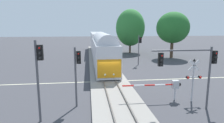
% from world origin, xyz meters
% --- Properties ---
extents(ground_plane, '(220.00, 220.00, 0.00)m').
position_xyz_m(ground_plane, '(0.00, 0.00, 0.00)').
color(ground_plane, '#3D3D42').
extents(road_centre_stripe, '(44.00, 0.20, 0.01)m').
position_xyz_m(road_centre_stripe, '(0.00, 0.00, 0.00)').
color(road_centre_stripe, beige).
rests_on(road_centre_stripe, ground).
extents(railway_track, '(4.40, 80.00, 0.32)m').
position_xyz_m(railway_track, '(0.00, 0.00, 0.10)').
color(railway_track, gray).
rests_on(railway_track, ground).
extents(commuter_train, '(3.04, 37.60, 5.16)m').
position_xyz_m(commuter_train, '(0.00, 16.70, 2.79)').
color(commuter_train, silver).
rests_on(commuter_train, railway_track).
extents(crossing_gate_near, '(5.23, 0.40, 1.80)m').
position_xyz_m(crossing_gate_near, '(4.61, -6.73, 1.39)').
color(crossing_gate_near, '#B7B7BC').
rests_on(crossing_gate_near, ground).
extents(crossing_signal_mast, '(1.36, 0.44, 3.77)m').
position_xyz_m(crossing_signal_mast, '(6.49, -7.18, 2.31)').
color(crossing_signal_mast, '#B2B2B7').
rests_on(crossing_signal_mast, ground).
extents(traffic_signal_near_left, '(0.53, 0.38, 5.57)m').
position_xyz_m(traffic_signal_near_left, '(-5.58, -9.39, 3.73)').
color(traffic_signal_near_left, '#4C4C51').
rests_on(traffic_signal_near_left, ground).
extents(traffic_signal_far_side, '(0.53, 0.38, 5.03)m').
position_xyz_m(traffic_signal_far_side, '(6.20, 9.37, 3.37)').
color(traffic_signal_far_side, '#4C4C51').
rests_on(traffic_signal_far_side, ground).
extents(traffic_signal_median, '(0.53, 0.38, 4.85)m').
position_xyz_m(traffic_signal_median, '(-3.25, -7.09, 3.26)').
color(traffic_signal_median, '#4C4C51').
rests_on(traffic_signal_median, ground).
extents(traffic_signal_near_right, '(5.12, 0.38, 4.93)m').
position_xyz_m(traffic_signal_near_right, '(5.48, -8.74, 3.72)').
color(traffic_signal_near_right, '#4C4C51').
rests_on(traffic_signal_near_right, ground).
extents(maple_right_background, '(6.62, 6.62, 9.41)m').
position_xyz_m(maple_right_background, '(14.93, 16.20, 6.21)').
color(maple_right_background, '#4C3828').
rests_on(maple_right_background, ground).
extents(elm_centre_background, '(7.04, 7.04, 10.64)m').
position_xyz_m(elm_centre_background, '(8.02, 25.07, 6.17)').
color(elm_centre_background, '#4C3828').
rests_on(elm_centre_background, ground).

